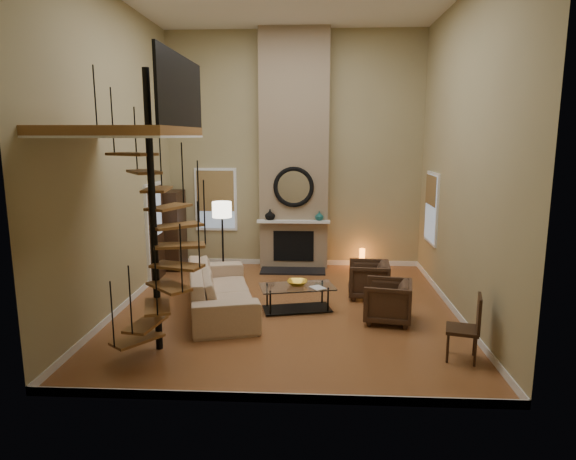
# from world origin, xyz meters

# --- Properties ---
(ground) EXTENTS (6.00, 6.50, 0.01)m
(ground) POSITION_xyz_m (0.00, 0.00, -0.01)
(ground) COLOR #AB6837
(ground) RESTS_ON ground
(back_wall) EXTENTS (6.00, 0.02, 5.50)m
(back_wall) POSITION_xyz_m (0.00, 3.25, 2.75)
(back_wall) COLOR tan
(back_wall) RESTS_ON ground
(front_wall) EXTENTS (6.00, 0.02, 5.50)m
(front_wall) POSITION_xyz_m (0.00, -3.25, 2.75)
(front_wall) COLOR tan
(front_wall) RESTS_ON ground
(left_wall) EXTENTS (0.02, 6.50, 5.50)m
(left_wall) POSITION_xyz_m (-3.00, 0.00, 2.75)
(left_wall) COLOR tan
(left_wall) RESTS_ON ground
(right_wall) EXTENTS (0.02, 6.50, 5.50)m
(right_wall) POSITION_xyz_m (3.00, 0.00, 2.75)
(right_wall) COLOR tan
(right_wall) RESTS_ON ground
(baseboard_back) EXTENTS (6.00, 0.02, 0.12)m
(baseboard_back) POSITION_xyz_m (0.00, 3.24, 0.06)
(baseboard_back) COLOR white
(baseboard_back) RESTS_ON ground
(baseboard_front) EXTENTS (6.00, 0.02, 0.12)m
(baseboard_front) POSITION_xyz_m (0.00, -3.24, 0.06)
(baseboard_front) COLOR white
(baseboard_front) RESTS_ON ground
(baseboard_left) EXTENTS (0.02, 6.50, 0.12)m
(baseboard_left) POSITION_xyz_m (-2.99, 0.00, 0.06)
(baseboard_left) COLOR white
(baseboard_left) RESTS_ON ground
(baseboard_right) EXTENTS (0.02, 6.50, 0.12)m
(baseboard_right) POSITION_xyz_m (2.99, 0.00, 0.06)
(baseboard_right) COLOR white
(baseboard_right) RESTS_ON ground
(chimney_breast) EXTENTS (1.60, 0.38, 5.50)m
(chimney_breast) POSITION_xyz_m (0.00, 3.06, 2.75)
(chimney_breast) COLOR #8C765B
(chimney_breast) RESTS_ON ground
(hearth) EXTENTS (1.50, 0.60, 0.04)m
(hearth) POSITION_xyz_m (0.00, 2.57, 0.02)
(hearth) COLOR black
(hearth) RESTS_ON ground
(firebox) EXTENTS (0.95, 0.02, 0.72)m
(firebox) POSITION_xyz_m (0.00, 2.86, 0.55)
(firebox) COLOR black
(firebox) RESTS_ON chimney_breast
(mantel) EXTENTS (1.70, 0.18, 0.06)m
(mantel) POSITION_xyz_m (0.00, 2.78, 1.15)
(mantel) COLOR white
(mantel) RESTS_ON chimney_breast
(mirror_frame) EXTENTS (0.94, 0.10, 0.94)m
(mirror_frame) POSITION_xyz_m (0.00, 2.84, 1.95)
(mirror_frame) COLOR black
(mirror_frame) RESTS_ON chimney_breast
(mirror_disc) EXTENTS (0.80, 0.01, 0.80)m
(mirror_disc) POSITION_xyz_m (0.00, 2.85, 1.95)
(mirror_disc) COLOR white
(mirror_disc) RESTS_ON chimney_breast
(vase_left) EXTENTS (0.24, 0.24, 0.25)m
(vase_left) POSITION_xyz_m (-0.55, 2.82, 1.30)
(vase_left) COLOR black
(vase_left) RESTS_ON mantel
(vase_right) EXTENTS (0.20, 0.20, 0.21)m
(vase_right) POSITION_xyz_m (0.60, 2.82, 1.28)
(vase_right) COLOR #17524F
(vase_right) RESTS_ON mantel
(window_back) EXTENTS (1.02, 0.06, 1.52)m
(window_back) POSITION_xyz_m (-1.90, 3.22, 1.62)
(window_back) COLOR white
(window_back) RESTS_ON back_wall
(window_right) EXTENTS (0.06, 1.02, 1.52)m
(window_right) POSITION_xyz_m (2.97, 2.00, 1.63)
(window_right) COLOR white
(window_right) RESTS_ON right_wall
(entry_door) EXTENTS (0.10, 1.05, 2.16)m
(entry_door) POSITION_xyz_m (-2.95, 1.80, 1.05)
(entry_door) COLOR white
(entry_door) RESTS_ON ground
(loft) EXTENTS (1.70, 2.20, 1.09)m
(loft) POSITION_xyz_m (-2.04, -1.80, 3.24)
(loft) COLOR #946130
(loft) RESTS_ON left_wall
(spiral_stair) EXTENTS (1.47, 1.47, 4.06)m
(spiral_stair) POSITION_xyz_m (-1.78, -1.79, 1.78)
(spiral_stair) COLOR black
(spiral_stair) RESTS_ON ground
(hutch) EXTENTS (0.38, 0.80, 1.80)m
(hutch) POSITION_xyz_m (-2.81, 2.77, 0.95)
(hutch) COLOR #311C10
(hutch) RESTS_ON ground
(sofa) EXTENTS (1.75, 2.95, 0.81)m
(sofa) POSITION_xyz_m (-1.21, -0.08, 0.40)
(sofa) COLOR tan
(sofa) RESTS_ON ground
(armchair_near) EXTENTS (0.85, 0.83, 0.72)m
(armchair_near) POSITION_xyz_m (1.63, 0.80, 0.35)
(armchair_near) COLOR #462F20
(armchair_near) RESTS_ON ground
(armchair_far) EXTENTS (0.92, 0.90, 0.72)m
(armchair_far) POSITION_xyz_m (1.81, -0.51, 0.35)
(armchair_far) COLOR #462F20
(armchair_far) RESTS_ON ground
(coffee_table) EXTENTS (1.43, 0.94, 0.48)m
(coffee_table) POSITION_xyz_m (0.19, -0.02, 0.28)
(coffee_table) COLOR silver
(coffee_table) RESTS_ON ground
(bowl) EXTENTS (0.37, 0.37, 0.09)m
(bowl) POSITION_xyz_m (0.19, 0.03, 0.50)
(bowl) COLOR gold
(bowl) RESTS_ON coffee_table
(book) EXTENTS (0.33, 0.35, 0.03)m
(book) POSITION_xyz_m (0.54, -0.17, 0.46)
(book) COLOR gray
(book) RESTS_ON coffee_table
(floor_lamp) EXTENTS (0.42, 0.42, 1.73)m
(floor_lamp) POSITION_xyz_m (-1.51, 1.91, 1.41)
(floor_lamp) COLOR black
(floor_lamp) RESTS_ON ground
(accent_lamp) EXTENTS (0.13, 0.13, 0.47)m
(accent_lamp) POSITION_xyz_m (1.63, 2.95, 0.25)
(accent_lamp) COLOR orange
(accent_lamp) RESTS_ON ground
(side_chair) EXTENTS (0.54, 0.53, 0.95)m
(side_chair) POSITION_xyz_m (2.66, -1.95, 0.53)
(side_chair) COLOR #311C10
(side_chair) RESTS_ON ground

